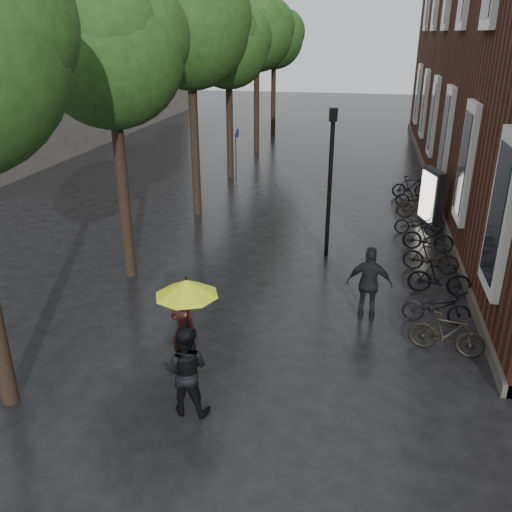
% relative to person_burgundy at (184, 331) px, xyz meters
% --- Properties ---
extents(ground, '(120.00, 120.00, 0.00)m').
position_rel_person_burgundy_xyz_m(ground, '(1.03, -2.81, -0.88)').
color(ground, black).
extents(street_trees, '(4.33, 34.03, 8.91)m').
position_rel_person_burgundy_xyz_m(street_trees, '(-2.97, 13.11, 5.46)').
color(street_trees, black).
rests_on(street_trees, ground).
extents(person_burgundy, '(0.75, 0.61, 1.76)m').
position_rel_person_burgundy_xyz_m(person_burgundy, '(0.00, 0.00, 0.00)').
color(person_burgundy, black).
rests_on(person_burgundy, ground).
extents(person_black, '(0.88, 0.69, 1.80)m').
position_rel_person_burgundy_xyz_m(person_black, '(0.51, -1.39, 0.02)').
color(person_black, black).
rests_on(person_black, ground).
extents(lime_umbrella, '(1.24, 1.24, 1.82)m').
position_rel_person_burgundy_xyz_m(lime_umbrella, '(0.33, -0.61, 1.32)').
color(lime_umbrella, black).
rests_on(lime_umbrella, ground).
extents(pedestrian_walking, '(1.14, 0.53, 1.90)m').
position_rel_person_burgundy_xyz_m(pedestrian_walking, '(3.79, 2.96, 0.07)').
color(pedestrian_walking, black).
rests_on(pedestrian_walking, ground).
extents(parked_bicycles, '(1.91, 13.31, 1.03)m').
position_rel_person_burgundy_xyz_m(parked_bicycles, '(5.57, 7.89, -0.40)').
color(parked_bicycles, black).
rests_on(parked_bicycles, ground).
extents(ad_lightbox, '(0.32, 1.41, 2.12)m').
position_rel_person_burgundy_xyz_m(ad_lightbox, '(5.92, 10.51, 0.19)').
color(ad_lightbox, black).
rests_on(ad_lightbox, ground).
extents(lamp_post, '(0.24, 0.24, 4.63)m').
position_rel_person_burgundy_xyz_m(lamp_post, '(2.45, 6.87, 1.93)').
color(lamp_post, black).
rests_on(lamp_post, ground).
extents(cycle_sign, '(0.13, 0.44, 2.40)m').
position_rel_person_burgundy_xyz_m(cycle_sign, '(-2.67, 16.05, 0.71)').
color(cycle_sign, '#262628').
rests_on(cycle_sign, ground).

